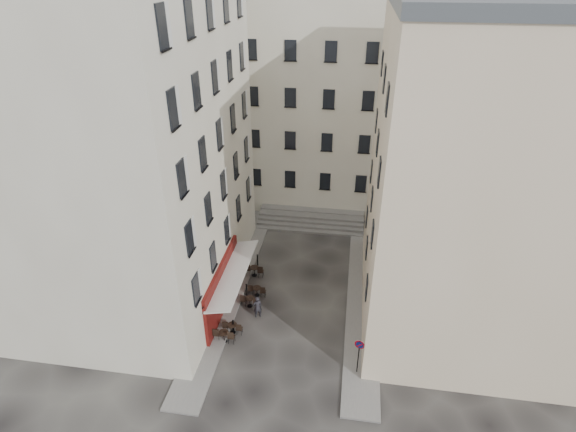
% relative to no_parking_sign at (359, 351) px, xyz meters
% --- Properties ---
extents(ground, '(90.00, 90.00, 0.00)m').
position_rel_no_parking_sign_xyz_m(ground, '(-4.26, 3.04, -1.73)').
color(ground, black).
rests_on(ground, ground).
extents(sidewalk_left, '(2.00, 22.00, 0.12)m').
position_rel_no_parking_sign_xyz_m(sidewalk_left, '(-8.76, 7.04, -1.67)').
color(sidewalk_left, slate).
rests_on(sidewalk_left, ground).
extents(sidewalk_right, '(2.00, 18.00, 0.12)m').
position_rel_no_parking_sign_xyz_m(sidewalk_right, '(0.24, 6.04, -1.67)').
color(sidewalk_right, slate).
rests_on(sidewalk_right, ground).
extents(building_left, '(12.20, 16.20, 20.60)m').
position_rel_no_parking_sign_xyz_m(building_left, '(-14.76, 6.04, 8.58)').
color(building_left, beige).
rests_on(building_left, ground).
extents(building_right, '(12.20, 14.20, 18.60)m').
position_rel_no_parking_sign_xyz_m(building_right, '(6.24, 6.54, 7.58)').
color(building_right, beige).
rests_on(building_right, ground).
extents(building_back, '(18.20, 10.20, 18.60)m').
position_rel_no_parking_sign_xyz_m(building_back, '(-5.26, 22.04, 7.58)').
color(building_back, beige).
rests_on(building_back, ground).
extents(cafe_storefront, '(1.74, 7.30, 3.50)m').
position_rel_no_parking_sign_xyz_m(cafe_storefront, '(-8.58, 4.04, 0.15)').
color(cafe_storefront, '#4D0B0B').
rests_on(cafe_storefront, ground).
extents(stone_steps, '(9.00, 3.15, 0.80)m').
position_rel_no_parking_sign_xyz_m(stone_steps, '(-4.26, 15.61, -1.33)').
color(stone_steps, '#575552').
rests_on(stone_steps, ground).
extents(bollard_near, '(0.12, 0.12, 0.98)m').
position_rel_no_parking_sign_xyz_m(bollard_near, '(-7.51, 2.04, -1.21)').
color(bollard_near, black).
rests_on(bollard_near, ground).
extents(bollard_mid, '(0.12, 0.12, 0.98)m').
position_rel_no_parking_sign_xyz_m(bollard_mid, '(-7.51, 5.54, -1.21)').
color(bollard_mid, black).
rests_on(bollard_mid, ground).
extents(bollard_far, '(0.12, 0.12, 0.98)m').
position_rel_no_parking_sign_xyz_m(bollard_far, '(-7.51, 9.04, -1.21)').
color(bollard_far, black).
rests_on(bollard_far, ground).
extents(no_parking_sign, '(0.54, 0.20, 2.44)m').
position_rel_no_parking_sign_xyz_m(no_parking_sign, '(0.00, 0.00, 0.00)').
color(no_parking_sign, black).
rests_on(no_parking_sign, ground).
extents(bistro_table_a, '(1.31, 0.61, 0.92)m').
position_rel_no_parking_sign_xyz_m(bistro_table_a, '(-7.86, 1.23, -1.26)').
color(bistro_table_a, black).
rests_on(bistro_table_a, ground).
extents(bistro_table_b, '(1.22, 0.57, 0.86)m').
position_rel_no_parking_sign_xyz_m(bistro_table_b, '(-7.54, 1.99, -1.29)').
color(bistro_table_b, black).
rests_on(bistro_table_b, ground).
extents(bistro_table_c, '(1.27, 0.59, 0.89)m').
position_rel_no_parking_sign_xyz_m(bistro_table_c, '(-7.04, 4.49, -1.27)').
color(bistro_table_c, black).
rests_on(bistro_table_c, ground).
extents(bistro_table_d, '(1.22, 0.57, 0.86)m').
position_rel_no_parking_sign_xyz_m(bistro_table_d, '(-6.82, 5.64, -1.29)').
color(bistro_table_d, black).
rests_on(bistro_table_d, ground).
extents(bistro_table_e, '(1.34, 0.63, 0.95)m').
position_rel_no_parking_sign_xyz_m(bistro_table_e, '(-7.46, 7.77, -1.25)').
color(bistro_table_e, black).
rests_on(bistro_table_e, ground).
extents(pedestrian, '(0.68, 0.59, 1.58)m').
position_rel_no_parking_sign_xyz_m(pedestrian, '(-6.34, 3.63, -0.94)').
color(pedestrian, '#242328').
rests_on(pedestrian, ground).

